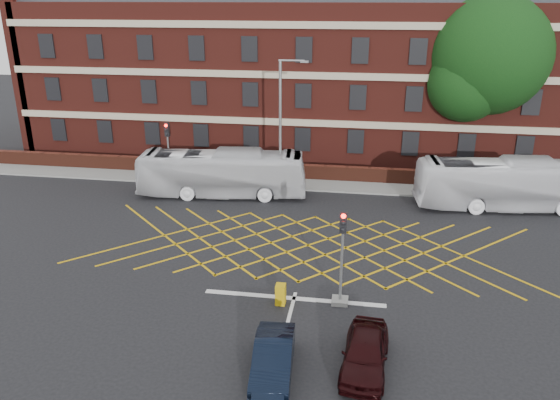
# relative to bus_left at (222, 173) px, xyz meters

# --- Properties ---
(ground) EXTENTS (120.00, 120.00, 0.00)m
(ground) POSITION_rel_bus_left_xyz_m (6.46, -8.83, -1.53)
(ground) COLOR black
(ground) RESTS_ON ground
(victorian_building) EXTENTS (51.00, 12.17, 20.40)m
(victorian_building) POSITION_rel_bus_left_xyz_m (6.71, 13.17, 6.30)
(victorian_building) COLOR #551C15
(victorian_building) RESTS_ON ground
(boundary_wall) EXTENTS (56.00, 0.50, 1.10)m
(boundary_wall) POSITION_rel_bus_left_xyz_m (6.46, 4.17, -0.98)
(boundary_wall) COLOR #4D2014
(boundary_wall) RESTS_ON ground
(far_pavement) EXTENTS (60.00, 3.00, 0.12)m
(far_pavement) POSITION_rel_bus_left_xyz_m (6.46, 3.17, -1.47)
(far_pavement) COLOR slate
(far_pavement) RESTS_ON ground
(box_junction_hatching) EXTENTS (8.22, 8.22, 0.02)m
(box_junction_hatching) POSITION_rel_bus_left_xyz_m (6.46, -6.83, -1.52)
(box_junction_hatching) COLOR #CC990C
(box_junction_hatching) RESTS_ON ground
(stop_line) EXTENTS (8.00, 0.30, 0.02)m
(stop_line) POSITION_rel_bus_left_xyz_m (6.46, -12.33, -1.52)
(stop_line) COLOR silver
(stop_line) RESTS_ON ground
(centre_line) EXTENTS (0.15, 14.00, 0.02)m
(centre_line) POSITION_rel_bus_left_xyz_m (6.46, -18.83, -1.52)
(centre_line) COLOR silver
(centre_line) RESTS_ON ground
(bus_left) EXTENTS (11.20, 3.73, 3.06)m
(bus_left) POSITION_rel_bus_left_xyz_m (0.00, 0.00, 0.00)
(bus_left) COLOR silver
(bus_left) RESTS_ON ground
(bus_right) EXTENTS (11.53, 3.76, 3.15)m
(bus_right) POSITION_rel_bus_left_xyz_m (18.09, 0.54, 0.05)
(bus_right) COLOR silver
(bus_right) RESTS_ON ground
(car_navy) EXTENTS (1.65, 3.95, 1.27)m
(car_navy) POSITION_rel_bus_left_xyz_m (6.42, -17.49, -0.90)
(car_navy) COLOR black
(car_navy) RESTS_ON ground
(car_maroon) EXTENTS (1.86, 4.00, 1.33)m
(car_maroon) POSITION_rel_bus_left_xyz_m (9.58, -16.64, -0.87)
(car_maroon) COLOR black
(car_maroon) RESTS_ON ground
(deciduous_tree) EXTENTS (8.42, 8.38, 12.73)m
(deciduous_tree) POSITION_rel_bus_left_xyz_m (17.40, 8.15, 6.42)
(deciduous_tree) COLOR black
(deciduous_tree) RESTS_ON ground
(traffic_light_near) EXTENTS (0.70, 0.70, 4.27)m
(traffic_light_near) POSITION_rel_bus_left_xyz_m (8.47, -12.38, 0.23)
(traffic_light_near) COLOR slate
(traffic_light_near) RESTS_ON ground
(traffic_light_far) EXTENTS (0.70, 0.70, 4.27)m
(traffic_light_far) POSITION_rel_bus_left_xyz_m (-4.36, 2.07, 0.23)
(traffic_light_far) COLOR slate
(traffic_light_far) RESTS_ON ground
(street_lamp) EXTENTS (2.25, 1.00, 8.78)m
(street_lamp) POSITION_rel_bus_left_xyz_m (3.80, 0.88, 1.48)
(street_lamp) COLOR slate
(street_lamp) RESTS_ON ground
(direction_signs) EXTENTS (1.10, 0.16, 2.20)m
(direction_signs) POSITION_rel_bus_left_xyz_m (-5.45, 3.18, -0.15)
(direction_signs) COLOR gray
(direction_signs) RESTS_ON ground
(utility_cabinet) EXTENTS (0.42, 0.44, 0.93)m
(utility_cabinet) POSITION_rel_bus_left_xyz_m (5.95, -12.85, -1.07)
(utility_cabinet) COLOR #C79E0B
(utility_cabinet) RESTS_ON ground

